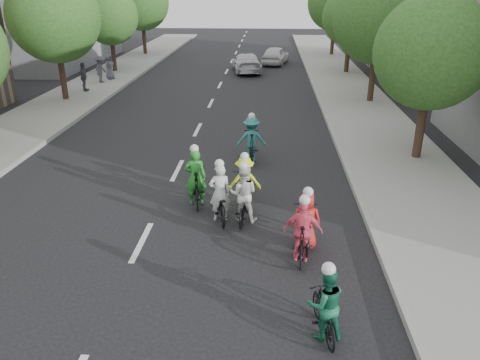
# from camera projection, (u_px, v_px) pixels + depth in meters

# --- Properties ---
(ground) EXTENTS (120.00, 120.00, 0.00)m
(ground) POSITION_uv_depth(u_px,v_px,m) (142.00, 242.00, 12.12)
(ground) COLOR black
(ground) RESTS_ON ground
(sidewalk_left) EXTENTS (4.00, 80.00, 0.15)m
(sidewalk_left) POSITION_uv_depth(u_px,v_px,m) (27.00, 125.00, 21.73)
(sidewalk_left) COLOR gray
(sidewalk_left) RESTS_ON ground
(curb_left) EXTENTS (0.18, 80.00, 0.18)m
(curb_left) POSITION_uv_depth(u_px,v_px,m) (68.00, 125.00, 21.61)
(curb_left) COLOR #999993
(curb_left) RESTS_ON ground
(sidewalk_right) EXTENTS (4.00, 80.00, 0.15)m
(sidewalk_right) POSITION_uv_depth(u_px,v_px,m) (376.00, 131.00, 20.82)
(sidewalk_right) COLOR gray
(sidewalk_right) RESTS_ON ground
(curb_right) EXTENTS (0.18, 80.00, 0.18)m
(curb_right) POSITION_uv_depth(u_px,v_px,m) (332.00, 130.00, 20.92)
(curb_right) COLOR #999993
(curb_right) RESTS_ON ground
(bldg_sw) EXTENTS (10.00, 14.00, 8.00)m
(bldg_sw) POSITION_uv_depth(u_px,v_px,m) (29.00, 12.00, 37.18)
(bldg_sw) COLOR slate
(bldg_sw) RESTS_ON ground
(bldg_se) EXTENTS (10.00, 14.00, 8.00)m
(bldg_se) POSITION_uv_depth(u_px,v_px,m) (460.00, 17.00, 31.68)
(bldg_se) COLOR gray
(bldg_se) RESTS_ON ground
(tree_l_3) EXTENTS (4.80, 4.80, 6.93)m
(tree_l_3) POSITION_uv_depth(u_px,v_px,m) (54.00, 17.00, 24.60)
(tree_l_3) COLOR black
(tree_l_3) RESTS_ON ground
(tree_l_4) EXTENTS (4.00, 4.00, 5.97)m
(tree_l_4) POSITION_uv_depth(u_px,v_px,m) (110.00, 16.00, 33.08)
(tree_l_4) COLOR black
(tree_l_4) RESTS_ON ground
(tree_l_5) EXTENTS (4.80, 4.80, 6.93)m
(tree_l_5) POSITION_uv_depth(u_px,v_px,m) (141.00, 3.00, 41.13)
(tree_l_5) COLOR black
(tree_l_5) RESTS_ON ground
(tree_r_0) EXTENTS (4.00, 4.00, 5.97)m
(tree_r_0) POSITION_uv_depth(u_px,v_px,m) (432.00, 53.00, 16.13)
(tree_r_0) COLOR black
(tree_r_0) RESTS_ON ground
(tree_r_1) EXTENTS (4.80, 4.80, 6.93)m
(tree_r_1) POSITION_uv_depth(u_px,v_px,m) (379.00, 17.00, 24.18)
(tree_r_1) COLOR black
(tree_r_1) RESTS_ON ground
(tree_r_2) EXTENTS (4.00, 4.00, 5.97)m
(tree_r_2) POSITION_uv_depth(u_px,v_px,m) (351.00, 17.00, 32.66)
(tree_r_2) COLOR black
(tree_r_2) RESTS_ON ground
(tree_r_3) EXTENTS (4.80, 4.80, 6.93)m
(tree_r_3) POSITION_uv_depth(u_px,v_px,m) (335.00, 3.00, 40.71)
(tree_r_3) COLOR black
(tree_r_3) RESTS_ON ground
(cyclist_0) EXTENTS (0.96, 1.87, 1.82)m
(cyclist_0) POSITION_uv_depth(u_px,v_px,m) (220.00, 200.00, 13.11)
(cyclist_0) COLOR black
(cyclist_0) RESTS_ON ground
(cyclist_1) EXTENTS (0.81, 1.53, 1.64)m
(cyclist_1) POSITION_uv_depth(u_px,v_px,m) (325.00, 308.00, 8.71)
(cyclist_1) COLOR black
(cyclist_1) RESTS_ON ground
(cyclist_2) EXTENTS (1.08, 1.78, 1.69)m
(cyclist_2) POSITION_uv_depth(u_px,v_px,m) (245.00, 186.00, 13.93)
(cyclist_2) COLOR black
(cyclist_2) RESTS_ON ground
(cyclist_3) EXTENTS (0.96, 1.70, 1.74)m
(cyclist_3) POSITION_uv_depth(u_px,v_px,m) (302.00, 236.00, 11.15)
(cyclist_3) COLOR black
(cyclist_3) RESTS_ON ground
(cyclist_4) EXTENTS (0.74, 1.80, 1.65)m
(cyclist_4) POSITION_uv_depth(u_px,v_px,m) (306.00, 225.00, 11.76)
(cyclist_4) COLOR black
(cyclist_4) RESTS_ON ground
(cyclist_5) EXTENTS (0.82, 1.89, 1.90)m
(cyclist_5) POSITION_uv_depth(u_px,v_px,m) (196.00, 183.00, 14.00)
(cyclist_5) COLOR black
(cyclist_5) RESTS_ON ground
(cyclist_6) EXTENTS (0.83, 1.74, 1.77)m
(cyclist_6) POSITION_uv_depth(u_px,v_px,m) (243.00, 199.00, 13.05)
(cyclist_6) COLOR black
(cyclist_6) RESTS_ON ground
(cyclist_7) EXTENTS (1.14, 1.90, 1.86)m
(cyclist_7) POSITION_uv_depth(u_px,v_px,m) (251.00, 142.00, 17.36)
(cyclist_7) COLOR black
(cyclist_7) RESTS_ON ground
(follow_car_lead) EXTENTS (2.58, 4.94, 1.37)m
(follow_car_lead) POSITION_uv_depth(u_px,v_px,m) (247.00, 63.00, 34.58)
(follow_car_lead) COLOR silver
(follow_car_lead) RESTS_ON ground
(follow_car_trail) EXTENTS (2.51, 4.44, 1.43)m
(follow_car_trail) POSITION_uv_depth(u_px,v_px,m) (275.00, 55.00, 37.92)
(follow_car_trail) COLOR silver
(follow_car_trail) RESTS_ON ground
(spectator_0) EXTENTS (0.76, 1.16, 1.69)m
(spectator_0) POSITION_uv_depth(u_px,v_px,m) (101.00, 69.00, 30.19)
(spectator_0) COLOR #4F4D59
(spectator_0) RESTS_ON sidewalk_left
(spectator_1) EXTENTS (0.52, 1.02, 1.68)m
(spectator_1) POSITION_uv_depth(u_px,v_px,m) (84.00, 77.00, 27.81)
(spectator_1) COLOR #525260
(spectator_1) RESTS_ON sidewalk_left
(spectator_2) EXTENTS (0.79, 0.95, 1.66)m
(spectator_2) POSITION_uv_depth(u_px,v_px,m) (110.00, 67.00, 31.26)
(spectator_2) COLOR #525260
(spectator_2) RESTS_ON sidewalk_left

